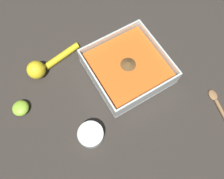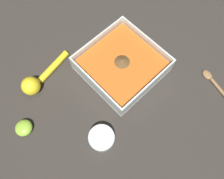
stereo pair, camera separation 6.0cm
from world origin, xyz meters
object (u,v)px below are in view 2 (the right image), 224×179
at_px(lemon_squeezer, 36,81).
at_px(lemon_half, 24,128).
at_px(square_dish, 122,65).
at_px(wooden_spoon, 222,92).
at_px(spice_bowl, 102,138).

distance_m(lemon_squeezer, lemon_half, 0.16).
xyz_separation_m(square_dish, lemon_half, (-0.06, -0.38, -0.01)).
relative_size(lemon_squeezer, lemon_half, 3.80).
relative_size(lemon_half, wooden_spoon, 0.25).
xyz_separation_m(lemon_half, wooden_spoon, (0.36, 0.57, -0.01)).
height_order(spice_bowl, lemon_squeezer, lemon_squeezer).
distance_m(lemon_squeezer, wooden_spoon, 0.64).
bearing_deg(lemon_squeezer, wooden_spoon, 123.70).
xyz_separation_m(square_dish, wooden_spoon, (0.31, 0.19, -0.02)).
relative_size(spice_bowl, lemon_squeezer, 0.39).
distance_m(square_dish, lemon_half, 0.38).
height_order(square_dish, lemon_squeezer, square_dish).
distance_m(spice_bowl, wooden_spoon, 0.44).
height_order(lemon_half, wooden_spoon, lemon_half).
relative_size(lemon_squeezer, wooden_spoon, 0.94).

